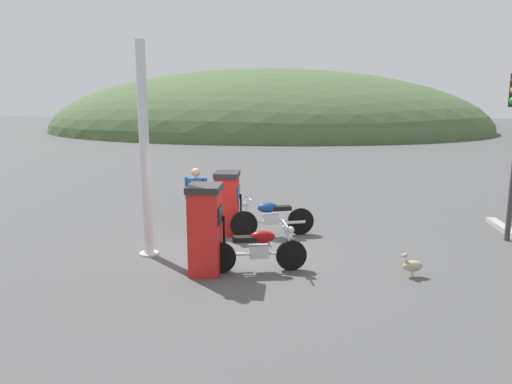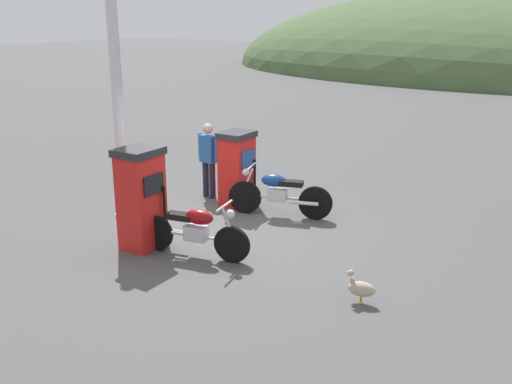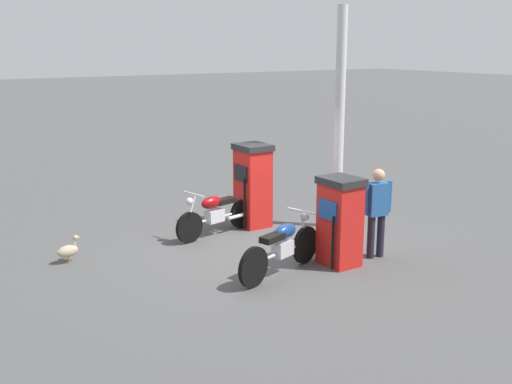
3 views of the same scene
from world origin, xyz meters
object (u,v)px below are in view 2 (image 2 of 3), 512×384
(motorcycle_near_pump, at_px, (195,230))
(wandering_duck, at_px, (361,288))
(fuel_pump_far, at_px, (237,168))
(canopy_support_pole, at_px, (118,107))
(attendant_person, at_px, (209,156))
(fuel_pump_near, at_px, (141,198))
(motorcycle_far_pump, at_px, (278,193))

(motorcycle_near_pump, bearing_deg, wandering_duck, -0.24)
(fuel_pump_far, distance_m, canopy_support_pole, 2.61)
(fuel_pump_far, relative_size, attendant_person, 0.95)
(fuel_pump_near, xyz_separation_m, motorcycle_far_pump, (1.07, 2.54, -0.39))
(motorcycle_near_pump, xyz_separation_m, motorcycle_far_pump, (0.10, 2.38, 0.02))
(canopy_support_pole, bearing_deg, motorcycle_far_pump, 32.64)
(fuel_pump_near, distance_m, fuel_pump_far, 2.70)
(motorcycle_far_pump, relative_size, wandering_duck, 4.23)
(motorcycle_near_pump, distance_m, wandering_duck, 2.86)
(motorcycle_far_pump, bearing_deg, fuel_pump_far, 171.56)
(wandering_duck, bearing_deg, motorcycle_near_pump, 179.76)
(fuel_pump_far, xyz_separation_m, attendant_person, (-0.77, 0.07, 0.13))
(fuel_pump_far, height_order, motorcycle_far_pump, fuel_pump_far)
(motorcycle_near_pump, bearing_deg, fuel_pump_near, -170.14)
(motorcycle_far_pump, relative_size, attendant_person, 1.24)
(motorcycle_far_pump, bearing_deg, motorcycle_near_pump, -92.50)
(attendant_person, height_order, wandering_duck, attendant_person)
(fuel_pump_far, bearing_deg, motorcycle_far_pump, -8.44)
(motorcycle_far_pump, bearing_deg, attendant_person, 172.95)
(motorcycle_far_pump, height_order, wandering_duck, motorcycle_far_pump)
(attendant_person, bearing_deg, fuel_pump_far, -5.12)
(motorcycle_near_pump, relative_size, wandering_duck, 4.17)
(fuel_pump_near, bearing_deg, fuel_pump_far, 89.99)
(fuel_pump_near, distance_m, attendant_person, 2.88)
(fuel_pump_far, height_order, motorcycle_near_pump, fuel_pump_far)
(attendant_person, bearing_deg, canopy_support_pole, -109.40)
(fuel_pump_near, distance_m, canopy_support_pole, 2.11)
(wandering_duck, bearing_deg, canopy_support_pole, 171.25)
(fuel_pump_far, distance_m, attendant_person, 0.78)
(fuel_pump_near, height_order, motorcycle_near_pump, fuel_pump_near)
(fuel_pump_near, height_order, attendant_person, fuel_pump_near)
(motorcycle_near_pump, relative_size, motorcycle_far_pump, 0.98)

